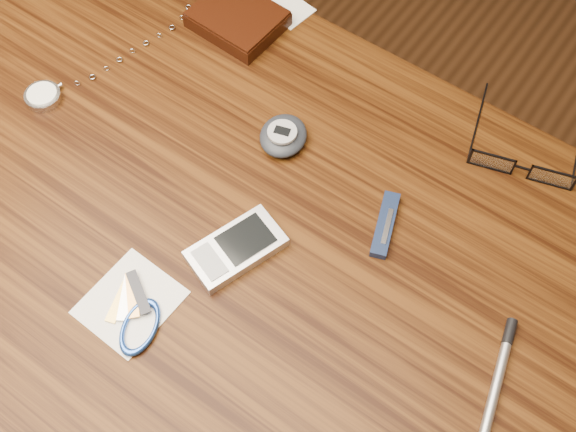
% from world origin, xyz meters
% --- Properties ---
extents(ground, '(3.80, 3.80, 0.00)m').
position_xyz_m(ground, '(0.00, 0.00, 0.00)').
color(ground, '#472814').
rests_on(ground, ground).
extents(desk, '(1.00, 0.70, 0.75)m').
position_xyz_m(desk, '(0.00, 0.00, 0.65)').
color(desk, '#3A1E09').
rests_on(desk, ground).
extents(wallet_and_card, '(0.13, 0.15, 0.03)m').
position_xyz_m(wallet_and_card, '(-0.17, 0.27, 0.76)').
color(wallet_and_card, black).
rests_on(wallet_and_card, desk).
extents(eyeglasses, '(0.16, 0.16, 0.03)m').
position_xyz_m(eyeglasses, '(0.25, 0.28, 0.76)').
color(eyeglasses, black).
rests_on(eyeglasses, desk).
extents(pocket_watch, '(0.08, 0.28, 0.01)m').
position_xyz_m(pocket_watch, '(-0.30, 0.03, 0.76)').
color(pocket_watch, '#B7B6BB').
rests_on(pocket_watch, desk).
extents(pda_phone, '(0.09, 0.12, 0.02)m').
position_xyz_m(pda_phone, '(0.04, -0.01, 0.76)').
color(pda_phone, silver).
rests_on(pda_phone, desk).
extents(pedometer, '(0.08, 0.08, 0.03)m').
position_xyz_m(pedometer, '(-0.01, 0.15, 0.76)').
color(pedometer, black).
rests_on(pedometer, desk).
extents(notepad_keys, '(0.11, 0.10, 0.01)m').
position_xyz_m(notepad_keys, '(-0.00, -0.14, 0.75)').
color(notepad_keys, silver).
rests_on(notepad_keys, desk).
extents(pocket_knife, '(0.05, 0.09, 0.01)m').
position_xyz_m(pocket_knife, '(0.16, 0.12, 0.76)').
color(pocket_knife, '#121F3A').
rests_on(pocket_knife, desk).
extents(silver_pen, '(0.04, 0.14, 0.01)m').
position_xyz_m(silver_pen, '(0.35, 0.04, 0.76)').
color(silver_pen, '#AEADB2').
rests_on(silver_pen, desk).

